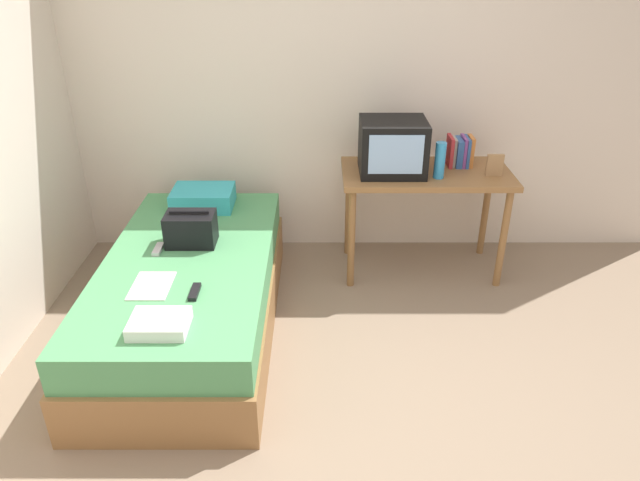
# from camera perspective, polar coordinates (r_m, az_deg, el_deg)

# --- Properties ---
(ground_plane) EXTENTS (8.00, 8.00, 0.00)m
(ground_plane) POSITION_cam_1_polar(r_m,az_deg,el_deg) (3.15, 2.80, -16.89)
(ground_plane) COLOR #84705B
(wall_back) EXTENTS (5.20, 0.10, 2.60)m
(wall_back) POSITION_cam_1_polar(r_m,az_deg,el_deg) (4.35, 2.09, 15.46)
(wall_back) COLOR beige
(wall_back) RESTS_ON ground
(bed) EXTENTS (1.00, 2.00, 0.51)m
(bed) POSITION_cam_1_polar(r_m,az_deg,el_deg) (3.70, -12.29, -5.07)
(bed) COLOR olive
(bed) RESTS_ON ground
(desk) EXTENTS (1.16, 0.60, 0.77)m
(desk) POSITION_cam_1_polar(r_m,az_deg,el_deg) (4.16, 10.37, 5.38)
(desk) COLOR olive
(desk) RESTS_ON ground
(tv) EXTENTS (0.44, 0.39, 0.36)m
(tv) POSITION_cam_1_polar(r_m,az_deg,el_deg) (4.01, 7.24, 9.05)
(tv) COLOR black
(tv) RESTS_ON desk
(water_bottle) EXTENTS (0.07, 0.07, 0.24)m
(water_bottle) POSITION_cam_1_polar(r_m,az_deg,el_deg) (3.98, 11.75, 7.65)
(water_bottle) COLOR #3399DB
(water_bottle) RESTS_ON desk
(book_row) EXTENTS (0.17, 0.17, 0.21)m
(book_row) POSITION_cam_1_polar(r_m,az_deg,el_deg) (4.25, 13.62, 8.42)
(book_row) COLOR #B72D33
(book_row) RESTS_ON desk
(picture_frame) EXTENTS (0.11, 0.02, 0.15)m
(picture_frame) POSITION_cam_1_polar(r_m,az_deg,el_deg) (4.12, 16.81, 7.03)
(picture_frame) COLOR #9E754C
(picture_frame) RESTS_ON desk
(pillow) EXTENTS (0.42, 0.32, 0.13)m
(pillow) POSITION_cam_1_polar(r_m,az_deg,el_deg) (4.19, -11.18, 4.12)
(pillow) COLOR #33A8B7
(pillow) RESTS_ON bed
(handbag) EXTENTS (0.30, 0.20, 0.23)m
(handbag) POSITION_cam_1_polar(r_m,az_deg,el_deg) (3.67, -12.34, 1.13)
(handbag) COLOR black
(handbag) RESTS_ON bed
(magazine) EXTENTS (0.21, 0.29, 0.01)m
(magazine) POSITION_cam_1_polar(r_m,az_deg,el_deg) (3.32, -15.95, -4.24)
(magazine) COLOR white
(magazine) RESTS_ON bed
(remote_dark) EXTENTS (0.04, 0.16, 0.02)m
(remote_dark) POSITION_cam_1_polar(r_m,az_deg,el_deg) (3.20, -11.99, -4.90)
(remote_dark) COLOR black
(remote_dark) RESTS_ON bed
(remote_silver) EXTENTS (0.04, 0.14, 0.02)m
(remote_silver) POSITION_cam_1_polar(r_m,az_deg,el_deg) (3.67, -15.37, -0.80)
(remote_silver) COLOR #B7B7BC
(remote_silver) RESTS_ON bed
(folded_towel) EXTENTS (0.28, 0.22, 0.06)m
(folded_towel) POSITION_cam_1_polar(r_m,az_deg,el_deg) (2.95, -15.26, -7.83)
(folded_towel) COLOR white
(folded_towel) RESTS_ON bed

